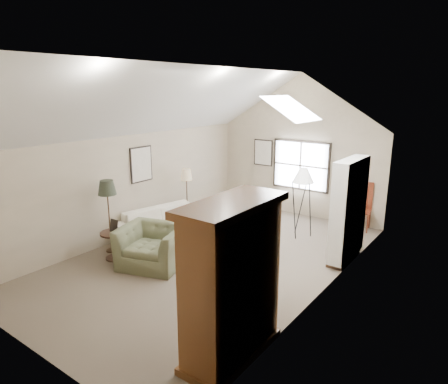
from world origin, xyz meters
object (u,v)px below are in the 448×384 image
Objects in this scene: armchair_far at (226,215)px; armoire at (232,281)px; side_chair at (361,207)px; side_table at (115,245)px; sofa at (164,223)px; coffee_table at (193,238)px; armchair_near at (153,246)px.

armoire is at bearing 146.13° from armchair_far.
side_chair is (-0.21, 6.10, -0.48)m from armoire.
armoire is 3.65× the size of side_table.
side_table is at bearing -163.57° from sofa.
armoire is 3.99m from coffee_table.
armchair_far is at bearing 73.76° from side_table.
sofa is 1.87× the size of armchair_near.
sofa reaches higher than side_table.
armoire is 6.12m from side_chair.
coffee_table is at bearing 68.83° from armchair_near.
side_chair reaches higher than sofa.
armchair_far is 1.44× the size of side_table.
side_table is at bearing 163.55° from armoire.
coffee_table is 1.57× the size of side_table.
armchair_near is at bearing -130.61° from sofa.
armoire reaches higher than coffee_table.
coffee_table is (0.12, -1.44, -0.15)m from armchair_far.
coffee_table is at bearing -137.23° from side_chair.
armchair_far is 3.50m from side_chair.
sofa is at bearing 145.37° from armoire.
side_table is (-0.90, -0.25, -0.12)m from armchair_near.
side_table is (-0.96, -1.45, 0.06)m from coffee_table.
armoire is at bearing -16.45° from side_table.
armchair_far reaches higher than coffee_table.
armchair_near reaches higher than side_table.
armchair_far is at bearing 94.78° from coffee_table.
side_chair is at bearing 52.39° from coffee_table.
side_table is 0.49× the size of side_chair.
coffee_table is at bearing 56.44° from side_table.
armchair_near is 1.22m from coffee_table.
armchair_near reaches higher than armchair_far.
armoire is 4.89m from sofa.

